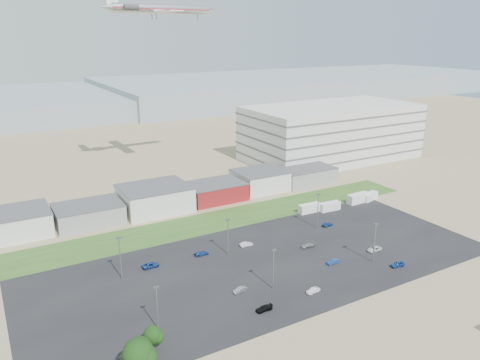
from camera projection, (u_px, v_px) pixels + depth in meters
ground at (296, 306)px, 101.33m from camera, size 700.00×700.00×0.00m
parking_lot at (265, 264)px, 120.26m from camera, size 120.00×50.00×0.01m
grass_strip at (195, 225)px, 144.36m from camera, size 160.00×16.00×0.02m
hills_backdrop at (105, 101)px, 379.64m from camera, size 700.00×200.00×9.00m
building_row at (122, 204)px, 150.80m from camera, size 170.00×20.00×8.00m
parking_garage at (331, 132)px, 219.00m from camera, size 80.00×40.00×25.00m
box_trailer_a at (310, 208)px, 154.43m from camera, size 7.86×2.75×2.91m
box_trailer_b at (330, 206)px, 156.16m from camera, size 7.58×2.66×2.81m
box_trailer_c at (358, 198)px, 163.28m from camera, size 8.86×3.05×3.29m
box_trailer_d at (370, 197)px, 165.77m from camera, size 7.57×3.99×2.71m
tree_mid at (138, 357)px, 79.02m from camera, size 5.78×5.78×8.68m
tree_right at (140, 351)px, 81.95m from camera, size 4.55×4.55×6.83m
tree_near at (153, 337)px, 86.52m from camera, size 3.83×3.83×5.75m
lightpole_front_l at (157, 309)px, 91.96m from camera, size 1.14×0.48×9.70m
lightpole_front_m at (273, 269)px, 107.00m from camera, size 1.17×0.49×9.96m
lightpole_front_r at (374, 243)px, 119.53m from camera, size 1.26×0.52×10.69m
lightpole_back_l at (120, 258)px, 111.23m from camera, size 1.28×0.53×10.90m
lightpole_back_m at (228, 237)px, 123.95m from camera, size 1.18×0.49×10.04m
lightpole_back_r at (318, 211)px, 140.70m from camera, size 1.29×0.54×10.99m
airliner at (162, 9)px, 173.72m from camera, size 47.21×32.90×13.69m
parked_car_0 at (374, 249)px, 126.95m from camera, size 4.47×2.25×1.21m
parked_car_1 at (333, 262)px, 120.10m from camera, size 3.49×1.35×1.13m
parked_car_2 at (397, 264)px, 118.55m from camera, size 3.99×2.03×1.30m
parked_car_3 at (264, 308)px, 99.65m from camera, size 3.85×1.59×1.11m
parked_car_4 at (240, 290)px, 106.83m from camera, size 3.62×1.60×1.15m
parked_car_6 at (201, 253)px, 124.69m from camera, size 3.89×1.63×1.12m
parked_car_8 at (327, 224)px, 143.49m from camera, size 3.80×1.80×1.25m
parked_car_9 at (151, 265)px, 118.15m from camera, size 4.51×2.21×1.23m
parked_car_10 at (128, 356)px, 84.80m from camera, size 3.78×1.55×1.10m
parked_car_11 at (246, 244)px, 130.05m from camera, size 3.72×1.66×1.19m
parked_car_12 at (308, 245)px, 129.22m from camera, size 4.11×1.86×1.17m
parked_car_13 at (313, 290)px, 106.58m from camera, size 3.52×1.54×1.12m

